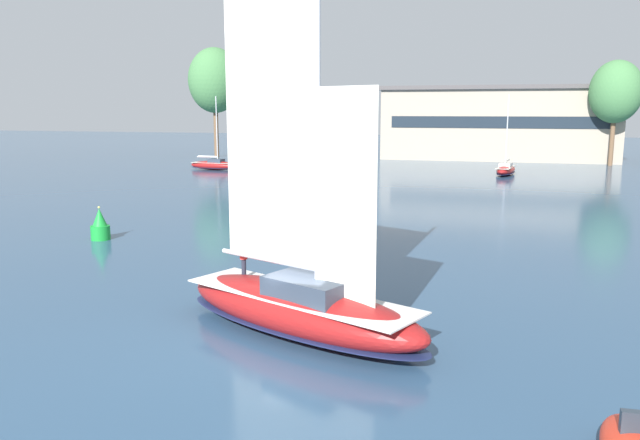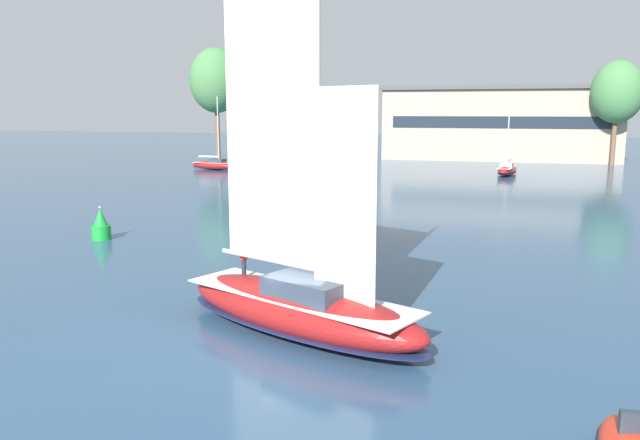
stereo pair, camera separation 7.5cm
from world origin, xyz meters
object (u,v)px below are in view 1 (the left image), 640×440
Objects in this scene: tree_shore_left at (215,81)px; sailboat_moored_near_marina at (214,165)px; sailboat_moored_outer_mooring at (286,158)px; channel_buoy at (100,226)px; sailboat_moored_mid_channel at (506,169)px; sailboat_main at (300,303)px; tree_shore_center at (616,92)px.

tree_shore_left is 1.88× the size of sailboat_moored_near_marina.
channel_buoy is (8.30, -63.08, 0.10)m from sailboat_moored_outer_mooring.
sailboat_moored_near_marina is at bearing -173.97° from sailboat_moored_mid_channel.
sailboat_moored_mid_channel is at bearing 82.89° from sailboat_main.
tree_shore_left is 58.11m from sailboat_moored_mid_channel.
tree_shore_left is at bearing 109.40° from channel_buoy.
sailboat_moored_outer_mooring is (6.37, 14.31, 0.10)m from sailboat_moored_near_marina.
sailboat_main is (44.61, -86.67, -12.97)m from tree_shore_left.
tree_shore_left reaches higher than sailboat_moored_near_marina.
sailboat_moored_mid_channel is 36.90m from sailboat_moored_outer_mooring.
sailboat_moored_near_marina is 42.16m from sailboat_moored_mid_channel.
sailboat_moored_mid_channel is (8.34, 66.88, -0.52)m from sailboat_main.
channel_buoy is (14.67, -48.77, 0.20)m from sailboat_moored_near_marina.
sailboat_moored_outer_mooring is at bearing 164.46° from sailboat_moored_mid_channel.
tree_shore_left is at bearing 179.93° from tree_shore_center.
sailboat_moored_outer_mooring reaches higher than sailboat_moored_near_marina.
sailboat_moored_near_marina is at bearing -157.48° from tree_shore_center.
sailboat_moored_outer_mooring is at bearing 65.99° from sailboat_moored_near_marina.
sailboat_moored_outer_mooring is at bearing -169.28° from tree_shore_center.
tree_shore_center is 27.76m from sailboat_moored_mid_channel.
sailboat_moored_near_marina is at bearing -65.52° from tree_shore_left.
tree_shore_center is 1.02× the size of sailboat_main.
channel_buoy is at bearing -70.60° from tree_shore_left.
sailboat_main is 1.51× the size of sailboat_moored_near_marina.
sailboat_moored_outer_mooring is (-51.81, -9.81, -10.79)m from tree_shore_center.
sailboat_moored_outer_mooring reaches higher than sailboat_moored_mid_channel.
sailboat_moored_near_marina is 15.67m from sailboat_moored_outer_mooring.
tree_shore_center is 7.10× the size of channel_buoy.
channel_buoy is (-27.25, -53.19, 0.20)m from sailboat_moored_mid_channel.
sailboat_moored_outer_mooring is 5.26× the size of channel_buoy.
sailboat_moored_outer_mooring is 63.62m from channel_buoy.
channel_buoy is (-18.91, 13.69, -0.32)m from sailboat_main.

